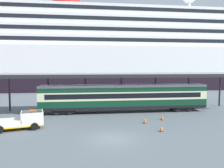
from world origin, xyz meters
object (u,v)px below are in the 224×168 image
at_px(cruise_ship, 86,52).
at_px(service_truck, 23,120).
at_px(train_carriage, 124,97).
at_px(traffic_cone_mid, 162,117).
at_px(traffic_cone_near, 161,129).
at_px(traffic_cone_far, 145,120).

relative_size(cruise_ship, service_truck, 22.30).
height_order(train_carriage, traffic_cone_mid, train_carriage).
bearing_deg(traffic_cone_near, cruise_ship, 98.98).
relative_size(cruise_ship, traffic_cone_far, 172.92).
xyz_separation_m(train_carriage, service_truck, (-12.50, -7.33, -1.32)).
relative_size(train_carriage, traffic_cone_mid, 36.51).
bearing_deg(traffic_cone_near, traffic_cone_mid, 68.58).
bearing_deg(traffic_cone_far, traffic_cone_mid, 25.52).
height_order(cruise_ship, traffic_cone_mid, cruise_ship).
distance_m(service_truck, traffic_cone_far, 13.80).
relative_size(train_carriage, service_truck, 4.46).
bearing_deg(traffic_cone_far, service_truck, -177.51).
height_order(train_carriage, traffic_cone_far, train_carriage).
xyz_separation_m(train_carriage, traffic_cone_far, (1.28, -6.73, -1.96)).
height_order(train_carriage, traffic_cone_near, train_carriage).
distance_m(train_carriage, traffic_cone_far, 7.13).
xyz_separation_m(train_carriage, traffic_cone_mid, (3.90, -5.48, -1.98)).
xyz_separation_m(cruise_ship, traffic_cone_near, (7.66, -48.46, -11.16)).
bearing_deg(traffic_cone_near, service_truck, 169.07).
distance_m(cruise_ship, traffic_cone_near, 50.32).
distance_m(cruise_ship, train_carriage, 39.79).
bearing_deg(cruise_ship, train_carriage, -81.70).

